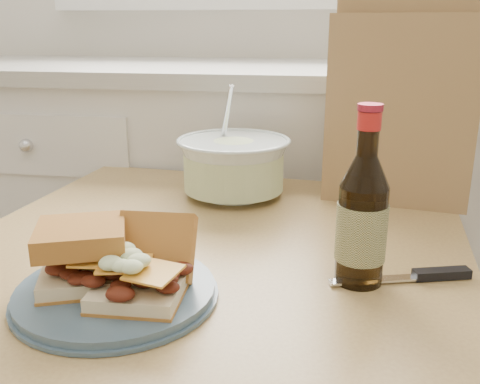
% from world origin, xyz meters
% --- Properties ---
extents(cabinet_run, '(2.50, 0.64, 0.94)m').
position_xyz_m(cabinet_run, '(-0.00, 1.70, 0.47)').
color(cabinet_run, silver).
rests_on(cabinet_run, ground).
extents(dining_table, '(0.92, 0.92, 0.70)m').
position_xyz_m(dining_table, '(0.09, 0.94, 0.60)').
color(dining_table, tan).
rests_on(dining_table, ground).
extents(plate, '(0.27, 0.27, 0.02)m').
position_xyz_m(plate, '(0.00, 0.74, 0.71)').
color(plate, '#41596A').
rests_on(plate, dining_table).
extents(sandwich_left, '(0.14, 0.14, 0.08)m').
position_xyz_m(sandwich_left, '(-0.04, 0.74, 0.76)').
color(sandwich_left, beige).
rests_on(sandwich_left, plate).
extents(sandwich_right, '(0.11, 0.16, 0.09)m').
position_xyz_m(sandwich_right, '(0.05, 0.74, 0.75)').
color(sandwich_right, beige).
rests_on(sandwich_right, plate).
extents(coleslaw_bowl, '(0.24, 0.24, 0.24)m').
position_xyz_m(coleslaw_bowl, '(0.08, 1.21, 0.76)').
color(coleslaw_bowl, silver).
rests_on(coleslaw_bowl, dining_table).
extents(beer_bottle, '(0.07, 0.07, 0.25)m').
position_xyz_m(beer_bottle, '(0.33, 0.85, 0.80)').
color(beer_bottle, black).
rests_on(beer_bottle, dining_table).
extents(knife, '(0.21, 0.08, 0.01)m').
position_xyz_m(knife, '(0.42, 0.87, 0.71)').
color(knife, silver).
rests_on(knife, dining_table).
extents(paper_bag, '(0.31, 0.23, 0.37)m').
position_xyz_m(paper_bag, '(0.42, 1.28, 0.89)').
color(paper_bag, '#9C7B4B').
rests_on(paper_bag, dining_table).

